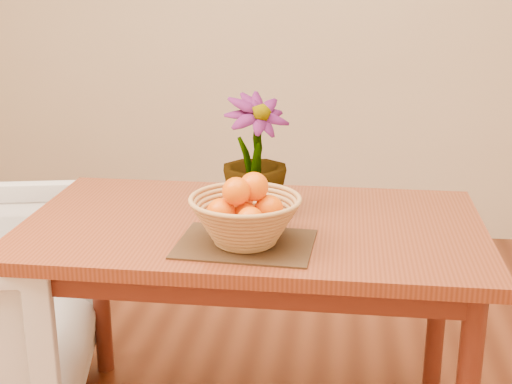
# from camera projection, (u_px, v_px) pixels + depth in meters

# --- Properties ---
(table) EXTENTS (1.40, 0.80, 0.75)m
(table) POSITION_uv_depth(u_px,v_px,m) (253.00, 248.00, 2.20)
(table) COLOR maroon
(table) RESTS_ON floor
(placemat) EXTENTS (0.39, 0.30, 0.01)m
(placemat) POSITION_uv_depth(u_px,v_px,m) (245.00, 244.00, 1.99)
(placemat) COLOR #392415
(placemat) RESTS_ON table
(wicker_basket) EXTENTS (0.31, 0.31, 0.13)m
(wicker_basket) POSITION_uv_depth(u_px,v_px,m) (245.00, 222.00, 1.97)
(wicker_basket) COLOR tan
(wicker_basket) RESTS_ON placemat
(orange_pile) EXTENTS (0.21, 0.20, 0.15)m
(orange_pile) POSITION_uv_depth(u_px,v_px,m) (245.00, 205.00, 1.96)
(orange_pile) COLOR #FF6104
(orange_pile) RESTS_ON wicker_basket
(potted_plant) EXTENTS (0.29, 0.29, 0.37)m
(potted_plant) POSITION_uv_depth(u_px,v_px,m) (255.00, 155.00, 2.20)
(potted_plant) COLOR #1F4A15
(potted_plant) RESTS_ON table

